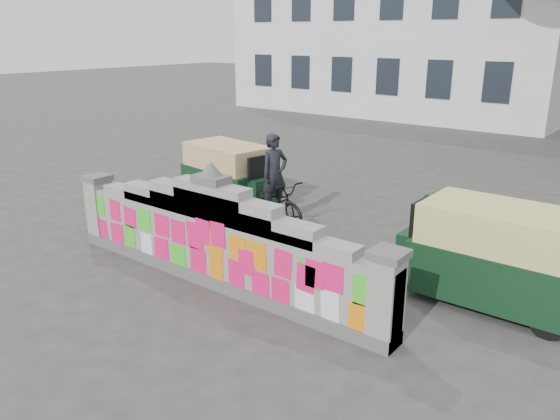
# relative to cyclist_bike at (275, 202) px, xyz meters

# --- Properties ---
(ground) EXTENTS (100.00, 100.00, 0.00)m
(ground) POSITION_rel_cyclist_bike_xyz_m (1.02, -2.83, -0.50)
(ground) COLOR #383533
(ground) RESTS_ON ground
(parapet_wall) EXTENTS (6.48, 0.44, 2.01)m
(parapet_wall) POSITION_rel_cyclist_bike_xyz_m (1.02, -2.84, 0.25)
(parapet_wall) COLOR #4C4C49
(parapet_wall) RESTS_ON ground
(building) EXTENTS (16.00, 10.00, 8.90)m
(building) POSITION_rel_cyclist_bike_xyz_m (-5.98, 19.15, 3.52)
(building) COLOR silver
(building) RESTS_ON ground
(cyclist_bike) EXTENTS (2.00, 1.14, 0.99)m
(cyclist_bike) POSITION_rel_cyclist_bike_xyz_m (0.00, 0.00, 0.00)
(cyclist_bike) COLOR black
(cyclist_bike) RESTS_ON ground
(cyclist_rider) EXTENTS (0.55, 0.70, 1.68)m
(cyclist_rider) POSITION_rel_cyclist_bike_xyz_m (0.00, 0.00, 0.35)
(cyclist_rider) COLOR black
(cyclist_rider) RESTS_ON ground
(pedestrian) EXTENTS (0.56, 0.72, 1.46)m
(pedestrian) POSITION_rel_cyclist_bike_xyz_m (3.60, -0.49, 0.23)
(pedestrian) COLOR #227F50
(pedestrian) RESTS_ON ground
(rickshaw_left) EXTENTS (2.61, 1.50, 1.41)m
(rickshaw_left) POSITION_rel_cyclist_bike_xyz_m (-1.77, 0.54, 0.23)
(rickshaw_left) COLOR black
(rickshaw_left) RESTS_ON ground
(rickshaw_right) EXTENTS (2.73, 1.27, 1.51)m
(rickshaw_right) POSITION_rel_cyclist_bike_xyz_m (4.71, -0.80, 0.29)
(rickshaw_right) COLOR black
(rickshaw_right) RESTS_ON ground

